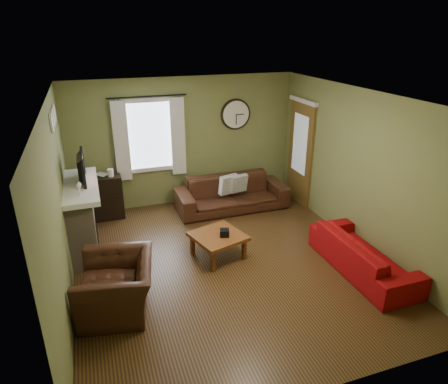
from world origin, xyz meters
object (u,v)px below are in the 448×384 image
object	(u,v)px
sofa_brown	(232,193)
coffee_table	(218,246)
bookshelf	(104,198)
sofa_red	(363,254)
armchair	(117,286)

from	to	relation	value
sofa_brown	coffee_table	bearing A→B (deg)	-116.67
sofa_brown	coffee_table	size ratio (longest dim) A/B	2.98
bookshelf	sofa_red	bearing A→B (deg)	-40.97
sofa_brown	sofa_red	xyz separation A→B (m)	(1.12, -2.78, -0.05)
sofa_brown	armchair	distance (m)	3.53
armchair	sofa_red	bearing A→B (deg)	95.62
bookshelf	coffee_table	world-z (taller)	bookshelf
sofa_red	armchair	bearing A→B (deg)	85.41
bookshelf	armchair	bearing A→B (deg)	-90.26
sofa_brown	sofa_red	bearing A→B (deg)	-68.09
armchair	coffee_table	size ratio (longest dim) A/B	1.44
coffee_table	bookshelf	bearing A→B (deg)	128.78
bookshelf	coffee_table	size ratio (longest dim) A/B	1.14
bookshelf	coffee_table	bearing A→B (deg)	-51.22
sofa_brown	armchair	xyz separation A→B (m)	(-2.50, -2.49, 0.02)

